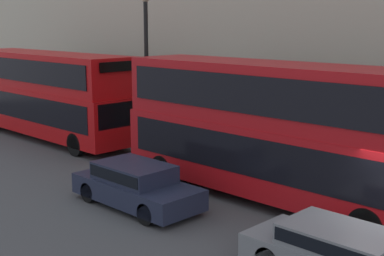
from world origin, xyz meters
The scene contains 6 objects.
bus_leading centered at (1.60, 4.84, 2.41)m, with size 2.59×10.90×4.37m.
bus_second_in_queue centered at (1.60, 18.24, 2.31)m, with size 2.59×11.34×4.17m.
car_dark_sedan centered at (-1.80, 0.43, 0.66)m, with size 1.79×4.48×1.22m.
car_hatchback centered at (-1.80, 7.46, 0.71)m, with size 1.82×4.36×1.34m.
street_lamp centered at (3.34, 12.84, 4.22)m, with size 0.44×0.44×6.88m.
pedestrian centered at (4.10, 14.79, 0.77)m, with size 0.36×0.36×1.67m.
Camera 1 is at (-11.84, -4.83, 5.60)m, focal length 50.00 mm.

